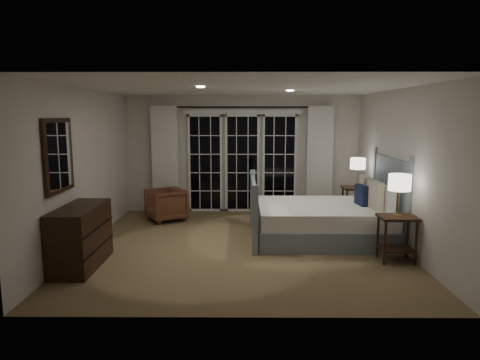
{
  "coord_description": "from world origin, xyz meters",
  "views": [
    {
      "loc": [
        0.01,
        -6.69,
        2.1
      ],
      "look_at": [
        -0.04,
        0.12,
        1.05
      ],
      "focal_mm": 32.0,
      "sensor_mm": 36.0,
      "label": 1
    }
  ],
  "objects_px": {
    "lamp_right": "(358,164)",
    "armchair": "(166,205)",
    "nightstand_left": "(397,232)",
    "lamp_left": "(400,183)",
    "nightstand_right": "(356,199)",
    "dresser": "(81,237)",
    "bed": "(325,219)"
  },
  "relations": [
    {
      "from": "lamp_right",
      "to": "armchair",
      "type": "relative_size",
      "value": 0.8
    },
    {
      "from": "armchair",
      "to": "lamp_left",
      "type": "bearing_deg",
      "value": 26.0
    },
    {
      "from": "nightstand_left",
      "to": "lamp_left",
      "type": "xyz_separation_m",
      "value": [
        0.0,
        0.0,
        0.7
      ]
    },
    {
      "from": "nightstand_left",
      "to": "nightstand_right",
      "type": "xyz_separation_m",
      "value": [
        0.02,
        2.26,
        0.03
      ]
    },
    {
      "from": "nightstand_right",
      "to": "lamp_right",
      "type": "xyz_separation_m",
      "value": [
        0.0,
        0.0,
        0.68
      ]
    },
    {
      "from": "nightstand_left",
      "to": "lamp_left",
      "type": "distance_m",
      "value": 0.7
    },
    {
      "from": "lamp_right",
      "to": "armchair",
      "type": "bearing_deg",
      "value": 177.89
    },
    {
      "from": "bed",
      "to": "lamp_right",
      "type": "relative_size",
      "value": 4.21
    },
    {
      "from": "lamp_left",
      "to": "armchair",
      "type": "bearing_deg",
      "value": 147.33
    },
    {
      "from": "dresser",
      "to": "lamp_right",
      "type": "bearing_deg",
      "value": 29.16
    },
    {
      "from": "bed",
      "to": "nightstand_left",
      "type": "height_order",
      "value": "bed"
    },
    {
      "from": "nightstand_right",
      "to": "dresser",
      "type": "bearing_deg",
      "value": -150.84
    },
    {
      "from": "nightstand_right",
      "to": "dresser",
      "type": "height_order",
      "value": "dresser"
    },
    {
      "from": "lamp_left",
      "to": "nightstand_right",
      "type": "bearing_deg",
      "value": 89.62
    },
    {
      "from": "armchair",
      "to": "bed",
      "type": "bearing_deg",
      "value": 35.44
    },
    {
      "from": "lamp_left",
      "to": "lamp_right",
      "type": "distance_m",
      "value": 2.26
    },
    {
      "from": "lamp_right",
      "to": "dresser",
      "type": "distance_m",
      "value": 5.16
    },
    {
      "from": "lamp_left",
      "to": "armchair",
      "type": "xyz_separation_m",
      "value": [
        -3.74,
        2.39,
        -0.83
      ]
    },
    {
      "from": "nightstand_right",
      "to": "lamp_left",
      "type": "bearing_deg",
      "value": -90.38
    },
    {
      "from": "nightstand_right",
      "to": "lamp_left",
      "type": "xyz_separation_m",
      "value": [
        -0.02,
        -2.26,
        0.68
      ]
    },
    {
      "from": "nightstand_left",
      "to": "lamp_left",
      "type": "relative_size",
      "value": 1.12
    },
    {
      "from": "nightstand_right",
      "to": "armchair",
      "type": "xyz_separation_m",
      "value": [
        -3.75,
        0.14,
        -0.15
      ]
    },
    {
      "from": "lamp_right",
      "to": "bed",
      "type": "bearing_deg",
      "value": -126.1
    },
    {
      "from": "nightstand_left",
      "to": "nightstand_right",
      "type": "height_order",
      "value": "nightstand_right"
    },
    {
      "from": "nightstand_right",
      "to": "armchair",
      "type": "bearing_deg",
      "value": 177.89
    },
    {
      "from": "nightstand_right",
      "to": "lamp_right",
      "type": "bearing_deg",
      "value": 0.0
    },
    {
      "from": "nightstand_right",
      "to": "dresser",
      "type": "relative_size",
      "value": 0.59
    },
    {
      "from": "bed",
      "to": "dresser",
      "type": "height_order",
      "value": "bed"
    },
    {
      "from": "armchair",
      "to": "nightstand_right",
      "type": "bearing_deg",
      "value": 56.56
    },
    {
      "from": "lamp_left",
      "to": "dresser",
      "type": "relative_size",
      "value": 0.5
    },
    {
      "from": "nightstand_left",
      "to": "lamp_left",
      "type": "bearing_deg",
      "value": 90.0
    },
    {
      "from": "nightstand_left",
      "to": "armchair",
      "type": "bearing_deg",
      "value": 147.33
    }
  ]
}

